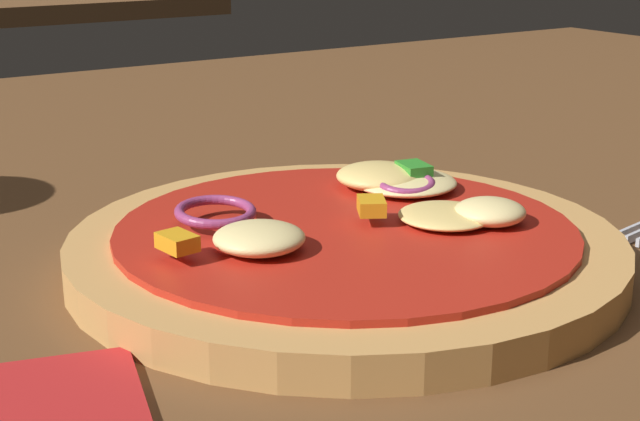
# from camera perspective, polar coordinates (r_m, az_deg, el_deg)

# --- Properties ---
(dining_table) EXTENTS (1.43, 1.08, 0.03)m
(dining_table) POSITION_cam_1_polar(r_m,az_deg,el_deg) (0.47, 3.25, -3.08)
(dining_table) COLOR brown
(dining_table) RESTS_ON ground
(pizza) EXTENTS (0.24, 0.24, 0.03)m
(pizza) POSITION_cam_1_polar(r_m,az_deg,el_deg) (0.41, 1.69, -1.95)
(pizza) COLOR tan
(pizza) RESTS_ON dining_table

